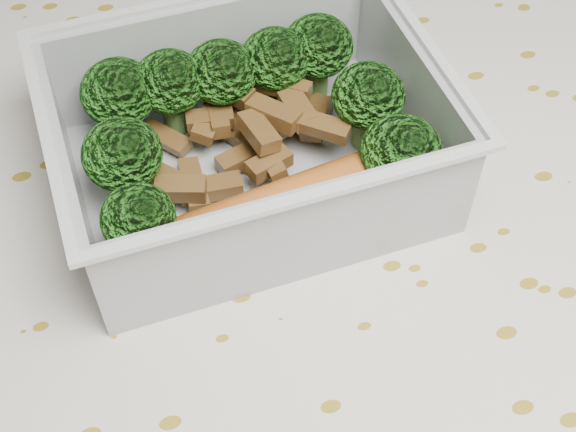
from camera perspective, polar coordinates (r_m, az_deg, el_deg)
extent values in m
cube|color=brown|center=(0.41, -0.16, -3.38)|extent=(1.40, 0.90, 0.04)
cube|color=silver|center=(0.40, -0.16, -1.48)|extent=(1.46, 0.96, 0.01)
cube|color=silver|center=(0.41, -2.63, 2.87)|extent=(0.18, 0.14, 0.00)
cube|color=silver|center=(0.44, -5.46, 11.68)|extent=(0.18, 0.01, 0.06)
cube|color=silver|center=(0.35, 0.47, -1.42)|extent=(0.18, 0.01, 0.06)
cube|color=silver|center=(0.42, 8.73, 8.66)|extent=(0.01, 0.13, 0.06)
cube|color=silver|center=(0.38, -15.13, 2.58)|extent=(0.01, 0.13, 0.06)
cube|color=silver|center=(0.32, 0.78, 1.19)|extent=(0.19, 0.01, 0.00)
cube|color=silver|center=(0.40, 9.89, 12.01)|extent=(0.01, 0.14, 0.00)
cube|color=silver|center=(0.36, -16.85, 5.53)|extent=(0.01, 0.14, 0.00)
cylinder|color=#608C3F|center=(0.43, -11.43, 6.31)|extent=(0.01, 0.01, 0.02)
ellipsoid|color=#308020|center=(0.41, -11.95, 8.60)|extent=(0.04, 0.04, 0.03)
cylinder|color=#608C3F|center=(0.43, -8.04, 7.14)|extent=(0.01, 0.01, 0.02)
ellipsoid|color=#308020|center=(0.41, -8.41, 9.45)|extent=(0.04, 0.04, 0.03)
cylinder|color=#608C3F|center=(0.43, -4.57, 7.84)|extent=(0.01, 0.01, 0.02)
ellipsoid|color=#308020|center=(0.42, -4.78, 10.18)|extent=(0.04, 0.04, 0.03)
cylinder|color=#608C3F|center=(0.44, -0.86, 8.79)|extent=(0.01, 0.01, 0.02)
ellipsoid|color=#308020|center=(0.42, -0.90, 11.12)|extent=(0.04, 0.04, 0.03)
cylinder|color=#608C3F|center=(0.45, 2.06, 9.67)|extent=(0.01, 0.01, 0.02)
ellipsoid|color=#308020|center=(0.43, 2.15, 12.00)|extent=(0.04, 0.04, 0.03)
cylinder|color=#608C3F|center=(0.40, -11.17, 2.05)|extent=(0.01, 0.01, 0.02)
ellipsoid|color=#308020|center=(0.38, -11.72, 4.33)|extent=(0.04, 0.04, 0.03)
cylinder|color=#608C3F|center=(0.42, 5.47, 6.20)|extent=(0.01, 0.01, 0.02)
ellipsoid|color=#308020|center=(0.40, 5.73, 8.53)|extent=(0.04, 0.04, 0.03)
cylinder|color=#608C3F|center=(0.37, -10.08, -2.37)|extent=(0.01, 0.01, 0.02)
ellipsoid|color=#308020|center=(0.35, -10.60, -0.15)|extent=(0.03, 0.03, 0.03)
cylinder|color=#608C3F|center=(0.40, 7.68, 2.21)|extent=(0.01, 0.01, 0.02)
ellipsoid|color=#308020|center=(0.38, 8.05, 4.52)|extent=(0.04, 0.04, 0.03)
cube|color=brown|center=(0.43, 1.06, 7.43)|extent=(0.03, 0.02, 0.01)
cube|color=brown|center=(0.42, -2.02, 4.94)|extent=(0.02, 0.03, 0.01)
cube|color=brown|center=(0.42, -5.05, 7.43)|extent=(0.01, 0.03, 0.01)
cube|color=brown|center=(0.43, -2.59, 6.88)|extent=(0.03, 0.02, 0.01)
cube|color=brown|center=(0.43, 2.01, 6.93)|extent=(0.03, 0.03, 0.01)
cube|color=brown|center=(0.42, -1.31, 7.29)|extent=(0.02, 0.03, 0.01)
cube|color=brown|center=(0.42, -8.65, 5.50)|extent=(0.03, 0.03, 0.01)
cube|color=brown|center=(0.42, -2.49, 5.87)|extent=(0.02, 0.03, 0.01)
cube|color=brown|center=(0.41, 0.71, 7.61)|extent=(0.02, 0.03, 0.01)
cube|color=brown|center=(0.40, -6.74, 2.20)|extent=(0.01, 0.03, 0.01)
cube|color=brown|center=(0.43, -4.51, 6.69)|extent=(0.02, 0.01, 0.01)
cube|color=brown|center=(0.39, -8.33, 2.51)|extent=(0.02, 0.03, 0.01)
cube|color=brown|center=(0.39, -1.35, 3.75)|extent=(0.02, 0.02, 0.01)
cube|color=brown|center=(0.41, -3.03, 4.29)|extent=(0.03, 0.02, 0.01)
cube|color=brown|center=(0.40, -5.52, 1.97)|extent=(0.03, 0.01, 0.01)
cube|color=brown|center=(0.42, -5.62, 6.79)|extent=(0.03, 0.03, 0.01)
cube|color=brown|center=(0.42, -2.97, 5.41)|extent=(0.03, 0.03, 0.01)
cube|color=brown|center=(0.40, -1.04, 7.25)|extent=(0.03, 0.03, 0.01)
cube|color=brown|center=(0.40, 2.36, 6.42)|extent=(0.03, 0.03, 0.01)
cube|color=brown|center=(0.42, -2.10, 4.83)|extent=(0.03, 0.03, 0.01)
cube|color=brown|center=(0.42, -5.57, 6.86)|extent=(0.03, 0.01, 0.01)
cube|color=brown|center=(0.42, -3.91, 8.77)|extent=(0.02, 0.02, 0.01)
cube|color=brown|center=(0.42, -0.41, 6.46)|extent=(0.03, 0.02, 0.01)
cube|color=brown|center=(0.39, -7.65, 1.94)|extent=(0.03, 0.02, 0.01)
cube|color=brown|center=(0.40, -1.45, 4.34)|extent=(0.01, 0.03, 0.01)
cube|color=brown|center=(0.42, -0.52, 9.24)|extent=(0.03, 0.03, 0.01)
cube|color=brown|center=(0.40, -2.10, 6.01)|extent=(0.02, 0.03, 0.01)
cylinder|color=#C46021|center=(0.37, -0.23, 0.76)|extent=(0.14, 0.05, 0.02)
sphere|color=#C46021|center=(0.40, 8.93, 4.12)|extent=(0.02, 0.02, 0.02)
sphere|color=#C46021|center=(0.36, -10.30, -2.96)|extent=(0.02, 0.02, 0.02)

